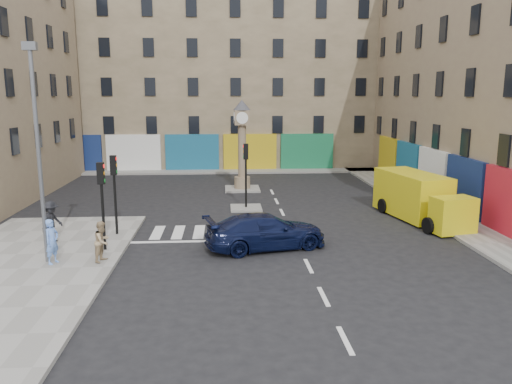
{
  "coord_description": "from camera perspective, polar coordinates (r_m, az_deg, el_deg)",
  "views": [
    {
      "loc": [
        -3.22,
        -20.35,
        6.59
      ],
      "look_at": [
        -1.74,
        2.95,
        2.0
      ],
      "focal_mm": 35.0,
      "sensor_mm": 36.0,
      "label": 1
    }
  ],
  "objects": [
    {
      "name": "lamp_post",
      "position": [
        20.46,
        -23.67,
        5.15
      ],
      "size": [
        0.5,
        0.25,
        8.3
      ],
      "color": "#595B60",
      "rests_on": "sidewalk_left"
    },
    {
      "name": "sidewalk_right",
      "position": [
        33.25,
        17.45,
        -0.69
      ],
      "size": [
        2.6,
        30.0,
        0.15
      ],
      "primitive_type": "cube",
      "color": "gray",
      "rests_on": "ground"
    },
    {
      "name": "ground",
      "position": [
        21.63,
        5.13,
        -6.66
      ],
      "size": [
        120.0,
        120.0,
        0.0
      ],
      "primitive_type": "plane",
      "color": "black",
      "rests_on": "ground"
    },
    {
      "name": "sidewalk_left",
      "position": [
        20.97,
        -25.48,
        -8.1
      ],
      "size": [
        7.0,
        16.0,
        0.15
      ],
      "primitive_type": "cube",
      "color": "gray",
      "rests_on": "ground"
    },
    {
      "name": "navy_sedan",
      "position": [
        21.64,
        1.13,
        -4.5
      ],
      "size": [
        5.62,
        3.39,
        1.52
      ],
      "primitive_type": "imported",
      "rotation": [
        0.0,
        0.0,
        1.83
      ],
      "color": "black",
      "rests_on": "ground"
    },
    {
      "name": "traffic_light_left_far",
      "position": [
        23.84,
        -15.89,
        1.11
      ],
      "size": [
        0.28,
        0.22,
        3.7
      ],
      "color": "black",
      "rests_on": "sidewalk_left"
    },
    {
      "name": "pedestrian_tan",
      "position": [
        20.43,
        -17.15,
        -5.4
      ],
      "size": [
        0.83,
        0.94,
        1.6
      ],
      "primitive_type": "imported",
      "rotation": [
        0.0,
        0.0,
        1.23
      ],
      "color": "tan",
      "rests_on": "sidewalk_left"
    },
    {
      "name": "traffic_light_left_near",
      "position": [
        21.54,
        -17.22,
        0.0
      ],
      "size": [
        0.28,
        0.22,
        3.7
      ],
      "color": "black",
      "rests_on": "sidewalk_left"
    },
    {
      "name": "island_far",
      "position": [
        34.99,
        -1.58,
        0.36
      ],
      "size": [
        2.4,
        2.4,
        0.12
      ],
      "primitive_type": "cube",
      "color": "gray",
      "rests_on": "ground"
    },
    {
      "name": "traffic_light_island",
      "position": [
        28.66,
        -1.17,
        3.1
      ],
      "size": [
        0.28,
        0.22,
        3.7
      ],
      "color": "black",
      "rests_on": "island_near"
    },
    {
      "name": "clock_pillar",
      "position": [
        34.5,
        -1.61,
        6.06
      ],
      "size": [
        1.2,
        1.2,
        6.1
      ],
      "color": "#887659",
      "rests_on": "island_far"
    },
    {
      "name": "island_near",
      "position": [
        29.12,
        -1.15,
        -1.84
      ],
      "size": [
        1.8,
        1.8,
        0.12
      ],
      "primitive_type": "cube",
      "color": "gray",
      "rests_on": "ground"
    },
    {
      "name": "building_far",
      "position": [
        48.39,
        -4.68,
        13.35
      ],
      "size": [
        32.0,
        10.0,
        17.0
      ],
      "primitive_type": "cube",
      "color": "gray",
      "rests_on": "ground"
    },
    {
      "name": "pedestrian_dark",
      "position": [
        23.76,
        -22.32,
        -3.16
      ],
      "size": [
        1.09,
        1.36,
        1.84
      ],
      "primitive_type": "imported",
      "rotation": [
        0.0,
        0.0,
        1.18
      ],
      "color": "black",
      "rests_on": "sidewalk_left"
    },
    {
      "name": "sidewalk_far",
      "position": [
        43.05,
        -4.64,
        2.38
      ],
      "size": [
        32.0,
        2.4,
        0.15
      ],
      "primitive_type": "cube",
      "color": "gray",
      "rests_on": "ground"
    },
    {
      "name": "pedestrian_blue",
      "position": [
        20.79,
        -22.28,
        -5.25
      ],
      "size": [
        0.64,
        0.75,
        1.75
      ],
      "primitive_type": "imported",
      "rotation": [
        0.0,
        0.0,
        1.16
      ],
      "color": "#6390E4",
      "rests_on": "sidewalk_left"
    },
    {
      "name": "yellow_van",
      "position": [
        27.76,
        18.07,
        -0.61
      ],
      "size": [
        3.24,
        6.93,
        2.43
      ],
      "rotation": [
        0.0,
        0.0,
        0.19
      ],
      "color": "yellow",
      "rests_on": "ground"
    }
  ]
}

